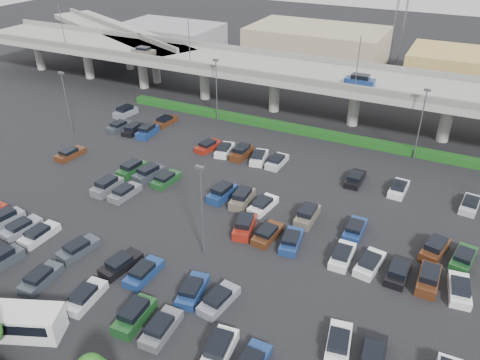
# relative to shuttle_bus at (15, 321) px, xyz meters

# --- Properties ---
(ground) EXTENTS (280.00, 280.00, 0.00)m
(ground) POSITION_rel_shuttle_bus_xyz_m (8.75, 23.88, -1.37)
(ground) COLOR black
(overpass) EXTENTS (150.00, 13.00, 15.80)m
(overpass) POSITION_rel_shuttle_bus_xyz_m (8.54, 55.85, 5.60)
(overpass) COLOR gray
(overpass) RESTS_ON ground
(on_ramp) EXTENTS (50.93, 30.13, 8.80)m
(on_ramp) POSITION_rel_shuttle_bus_xyz_m (-43.35, 66.93, 5.49)
(on_ramp) COLOR gray
(on_ramp) RESTS_ON ground
(hedge) EXTENTS (66.00, 1.60, 1.10)m
(hedge) POSITION_rel_shuttle_bus_xyz_m (8.75, 48.88, -0.82)
(hedge) COLOR #123F12
(hedge) RESTS_ON ground
(shuttle_bus) EXTENTS (8.24, 5.43, 2.51)m
(shuttle_bus) POSITION_rel_shuttle_bus_xyz_m (0.00, 0.00, 0.00)
(shuttle_bus) COLOR silver
(shuttle_bus) RESTS_ON ground
(parked_cars) EXTENTS (63.15, 41.64, 1.67)m
(parked_cars) POSITION_rel_shuttle_bus_xyz_m (8.04, 20.05, -0.75)
(parked_cars) COLOR maroon
(parked_cars) RESTS_ON ground
(light_poles) EXTENTS (66.90, 48.38, 10.30)m
(light_poles) POSITION_rel_shuttle_bus_xyz_m (4.63, 25.88, 4.87)
(light_poles) COLOR #545459
(light_poles) RESTS_ON ground
(distant_buildings) EXTENTS (138.00, 24.00, 9.00)m
(distant_buildings) POSITION_rel_shuttle_bus_xyz_m (21.13, 85.69, 2.38)
(distant_buildings) COLOR gray
(distant_buildings) RESTS_ON ground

